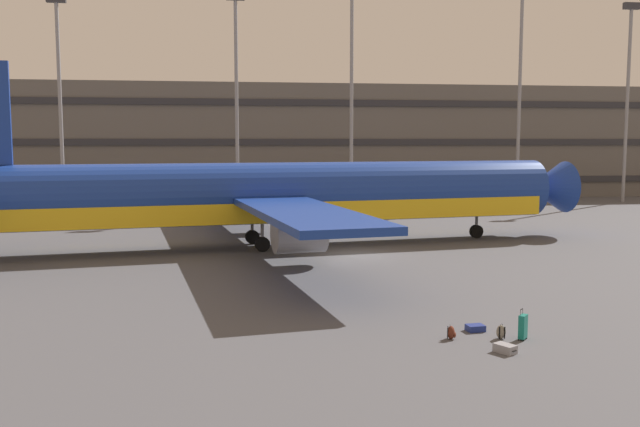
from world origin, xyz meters
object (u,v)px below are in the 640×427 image
airliner (273,196)px  backpack_orange (451,333)px  suitcase_purple (523,327)px  suitcase_navy (505,348)px  backpack_black (501,332)px  suitcase_upright (475,328)px

airliner → backpack_orange: airliner is taller
suitcase_purple → suitcase_navy: size_ratio=1.34×
airliner → backpack_orange: size_ratio=85.13×
airliner → backpack_black: (6.15, -21.26, -2.97)m
suitcase_navy → backpack_orange: 2.04m
suitcase_upright → backpack_black: 1.15m
suitcase_upright → backpack_orange: bearing=-144.0°
suitcase_navy → backpack_black: 1.56m
suitcase_purple → suitcase_upright: bearing=134.0°
airliner → suitcase_navy: airliner is taller
suitcase_navy → backpack_black: size_ratio=1.49×
suitcase_navy → backpack_orange: (-1.19, 1.66, 0.08)m
backpack_black → airliner: bearing=106.1°
airliner → suitcase_purple: bearing=-72.4°
airliner → suitcase_purple: airliner is taller
suitcase_upright → suitcase_purple: size_ratio=0.64×
suitcase_upright → backpack_black: size_ratio=1.28×
backpack_orange → suitcase_purple: bearing=-9.4°
backpack_orange → airliner: bearing=102.0°
airliner → suitcase_upright: bearing=-74.4°
backpack_black → suitcase_purple: bearing=-17.2°
airliner → suitcase_upright: 21.24m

